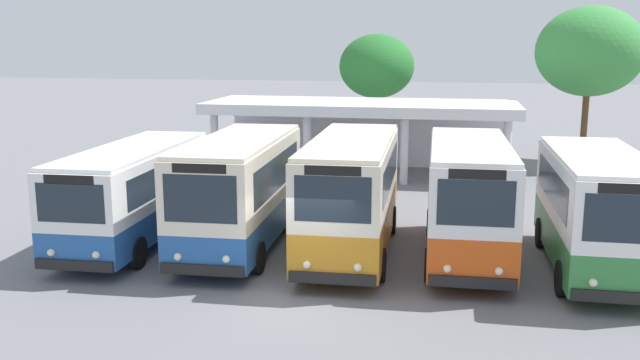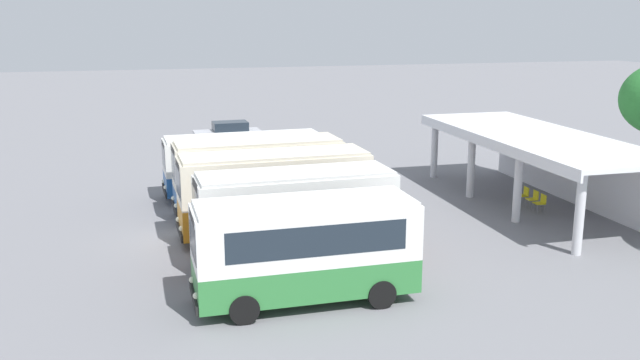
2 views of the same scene
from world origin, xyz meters
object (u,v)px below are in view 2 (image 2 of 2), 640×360
(waiting_chair_end_by_column, at_px, (524,194))
(waiting_chair_middle_seat, at_px, (541,202))
(city_bus_middle_cream, at_px, (274,191))
(waiting_chair_second_from_end, at_px, (533,198))
(city_bus_fifth_blue, at_px, (305,247))
(city_bus_second_in_row, at_px, (258,173))
(parked_car_flank, at_px, (228,133))
(city_bus_fourth_amber, at_px, (295,214))
(city_bus_nearest_orange, at_px, (244,162))

(waiting_chair_end_by_column, bearing_deg, waiting_chair_middle_seat, 0.57)
(city_bus_middle_cream, height_order, waiting_chair_second_from_end, city_bus_middle_cream)
(waiting_chair_second_from_end, bearing_deg, city_bus_fifth_blue, -59.04)
(city_bus_fifth_blue, relative_size, waiting_chair_middle_seat, 8.08)
(waiting_chair_end_by_column, distance_m, waiting_chair_middle_seat, 1.43)
(city_bus_second_in_row, xyz_separation_m, parked_car_flank, (-17.08, 0.84, -1.03))
(city_bus_fourth_amber, relative_size, waiting_chair_second_from_end, 8.35)
(parked_car_flank, bearing_deg, waiting_chair_second_from_end, 30.52)
(city_bus_middle_cream, bearing_deg, city_bus_fifth_blue, -3.17)
(city_bus_nearest_orange, xyz_separation_m, waiting_chair_middle_seat, (6.59, 12.45, -1.16))
(waiting_chair_end_by_column, distance_m, waiting_chair_second_from_end, 0.72)
(city_bus_fifth_blue, bearing_deg, waiting_chair_second_from_end, 120.96)
(city_bus_fifth_blue, bearing_deg, city_bus_fourth_amber, 172.09)
(city_bus_second_in_row, height_order, waiting_chair_second_from_end, city_bus_second_in_row)
(city_bus_second_in_row, height_order, parked_car_flank, city_bus_second_in_row)
(city_bus_nearest_orange, xyz_separation_m, city_bus_second_in_row, (3.37, 0.12, 0.18))
(city_bus_fourth_amber, distance_m, city_bus_fifth_blue, 3.40)
(city_bus_nearest_orange, xyz_separation_m, waiting_chair_end_by_column, (5.16, 12.44, -1.16))
(city_bus_second_in_row, relative_size, city_bus_fourth_amber, 1.06)
(parked_car_flank, bearing_deg, city_bus_nearest_orange, -4.01)
(city_bus_middle_cream, relative_size, parked_car_flank, 1.70)
(parked_car_flank, height_order, waiting_chair_second_from_end, parked_car_flank)
(city_bus_second_in_row, height_order, city_bus_fourth_amber, city_bus_fourth_amber)
(city_bus_middle_cream, height_order, parked_car_flank, city_bus_middle_cream)
(city_bus_fourth_amber, bearing_deg, waiting_chair_second_from_end, 109.14)
(city_bus_nearest_orange, distance_m, city_bus_fifth_blue, 13.49)
(city_bus_fourth_amber, bearing_deg, waiting_chair_end_by_column, 112.18)
(city_bus_fourth_amber, bearing_deg, city_bus_middle_cream, -178.39)
(parked_car_flank, relative_size, waiting_chair_second_from_end, 5.30)
(city_bus_nearest_orange, height_order, waiting_chair_end_by_column, city_bus_nearest_orange)
(city_bus_middle_cream, distance_m, waiting_chair_second_from_end, 12.42)
(city_bus_fourth_amber, height_order, waiting_chair_end_by_column, city_bus_fourth_amber)
(city_bus_middle_cream, distance_m, city_bus_fourth_amber, 3.37)
(city_bus_second_in_row, bearing_deg, waiting_chair_second_from_end, 78.58)
(city_bus_second_in_row, bearing_deg, city_bus_fifth_blue, -1.70)
(city_bus_middle_cream, xyz_separation_m, waiting_chair_middle_seat, (-0.16, 12.26, -1.37))
(waiting_chair_second_from_end, bearing_deg, waiting_chair_end_by_column, -174.48)
(city_bus_fifth_blue, height_order, waiting_chair_end_by_column, city_bus_fifth_blue)
(city_bus_fourth_amber, height_order, waiting_chair_second_from_end, city_bus_fourth_amber)
(city_bus_fourth_amber, xyz_separation_m, waiting_chair_middle_seat, (-3.53, 12.17, -1.35))
(city_bus_fifth_blue, distance_m, waiting_chair_middle_seat, 14.45)
(city_bus_nearest_orange, height_order, waiting_chair_second_from_end, city_bus_nearest_orange)
(waiting_chair_end_by_column, xyz_separation_m, waiting_chair_second_from_end, (0.71, 0.07, 0.00))
(city_bus_nearest_orange, bearing_deg, city_bus_middle_cream, 1.63)
(parked_car_flank, xyz_separation_m, waiting_chair_second_from_end, (19.58, 11.55, -0.31))
(city_bus_second_in_row, distance_m, city_bus_middle_cream, 3.37)
(waiting_chair_end_by_column, xyz_separation_m, waiting_chair_middle_seat, (1.43, 0.01, 0.00))
(city_bus_fourth_amber, bearing_deg, waiting_chair_middle_seat, 106.17)
(city_bus_fifth_blue, xyz_separation_m, parked_car_flank, (-27.20, 1.14, -0.97))
(parked_car_flank, xyz_separation_m, waiting_chair_middle_seat, (20.30, 11.49, -0.31))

